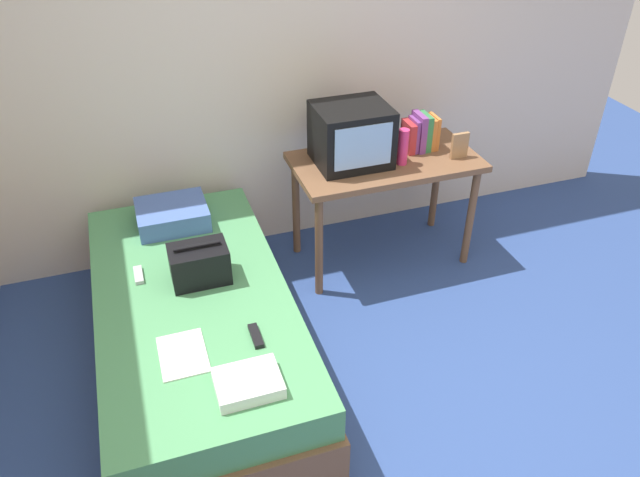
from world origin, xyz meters
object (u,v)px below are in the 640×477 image
(book_row, at_px, (420,133))
(remote_silver, at_px, (139,275))
(picture_frame, at_px, (460,146))
(bed, at_px, (197,328))
(handbag, at_px, (199,264))
(desk, at_px, (385,173))
(magazine, at_px, (183,354))
(tv, at_px, (351,135))
(water_bottle, at_px, (403,147))
(remote_dark, at_px, (256,336))
(folded_towel, at_px, (248,383))
(pillow, at_px, (172,215))

(book_row, bearing_deg, remote_silver, -166.73)
(picture_frame, bearing_deg, bed, -165.28)
(picture_frame, relative_size, handbag, 0.55)
(desk, bearing_deg, book_row, 13.62)
(magazine, bearing_deg, tv, 41.08)
(water_bottle, xyz_separation_m, book_row, (0.19, 0.15, -0.00))
(bed, relative_size, tv, 4.55)
(bed, relative_size, desk, 1.72)
(book_row, xyz_separation_m, magazine, (-1.70, -1.09, -0.36))
(bed, relative_size, handbag, 6.67)
(desk, xyz_separation_m, handbag, (-1.26, -0.50, -0.06))
(bed, distance_m, desk, 1.51)
(magazine, height_order, remote_dark, remote_dark)
(bed, relative_size, book_row, 8.33)
(water_bottle, bearing_deg, tv, 157.29)
(bed, bearing_deg, folded_towel, -79.54)
(folded_towel, bearing_deg, bed, 100.46)
(tv, bearing_deg, handbag, -152.88)
(bed, bearing_deg, remote_silver, 137.88)
(book_row, xyz_separation_m, remote_dark, (-1.35, -1.08, -0.36))
(water_bottle, bearing_deg, bed, -160.15)
(book_row, xyz_separation_m, pillow, (-1.59, 0.03, -0.31))
(tv, xyz_separation_m, remote_dark, (-0.87, -1.06, -0.43))
(folded_towel, bearing_deg, handbag, 94.48)
(tv, relative_size, pillow, 1.07)
(tv, xyz_separation_m, book_row, (0.48, 0.03, -0.07))
(tv, bearing_deg, pillow, 177.00)
(remote_silver, xyz_separation_m, folded_towel, (0.38, -0.94, 0.02))
(picture_frame, relative_size, remote_dark, 1.05)
(remote_dark, xyz_separation_m, folded_towel, (-0.10, -0.29, 0.02))
(remote_silver, bearing_deg, book_row, 13.27)
(book_row, distance_m, remote_dark, 1.77)
(tv, height_order, remote_silver, tv)
(folded_towel, bearing_deg, book_row, 43.29)
(desk, distance_m, water_bottle, 0.23)
(remote_silver, height_order, folded_towel, folded_towel)
(book_row, relative_size, handbag, 0.80)
(remote_dark, bearing_deg, book_row, 38.64)
(remote_silver, bearing_deg, folded_towel, -68.19)
(bed, height_order, tv, tv)
(desk, relative_size, remote_dark, 7.44)
(desk, height_order, remote_dark, desk)
(picture_frame, xyz_separation_m, remote_silver, (-2.01, -0.24, -0.33))
(handbag, height_order, remote_dark, handbag)
(remote_dark, xyz_separation_m, remote_silver, (-0.48, 0.65, 0.00))
(desk, relative_size, folded_towel, 4.14)
(tv, bearing_deg, magazine, -138.92)
(pillow, bearing_deg, remote_silver, -117.83)
(picture_frame, height_order, folded_towel, picture_frame)
(desk, relative_size, magazine, 4.00)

